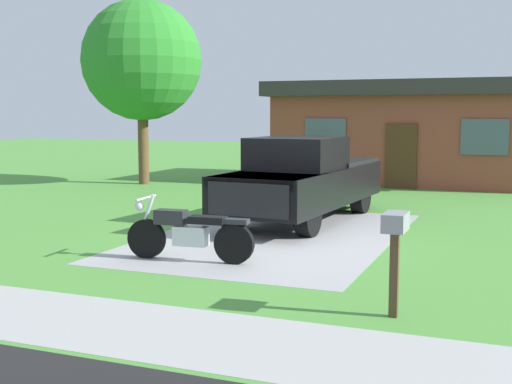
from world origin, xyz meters
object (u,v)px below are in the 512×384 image
Objects in this scene: motorcycle at (188,233)px; shade_tree at (142,61)px; pickup_truck at (304,179)px; mailbox at (395,236)px; neighbor_house at (414,131)px.

motorcycle is 0.35× the size of shade_tree.
pickup_truck is 0.92× the size of shade_tree.
mailbox is at bearing -63.98° from pickup_truck.
pickup_truck is (0.50, 4.72, 0.48)m from motorcycle.
pickup_truck is at bearing 116.02° from mailbox.
pickup_truck is 9.87m from shade_tree.
neighbor_house is at bearing 84.32° from pickup_truck.
neighbor_house is (8.49, 4.24, -2.40)m from shade_tree.
motorcycle is at bearing -95.79° from neighbor_house.
motorcycle is 12.95m from shade_tree.
mailbox is 0.20× the size of shade_tree.
motorcycle is 0.38× the size of pickup_truck.
neighbor_house is at bearing 26.53° from shade_tree.
mailbox is at bearing -82.25° from neighbor_house.
neighbor_house reaches higher than motorcycle.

